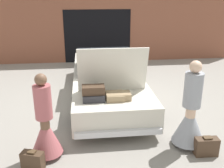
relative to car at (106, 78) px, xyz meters
name	(u,v)px	position (x,y,z in m)	size (l,w,h in m)	color
ground_plane	(107,96)	(0.00, -0.01, -0.56)	(40.00, 40.00, 0.00)	gray
garage_wall_back	(97,29)	(0.00, 4.06, 0.83)	(12.00, 0.14, 2.80)	brown
car	(106,78)	(0.00, 0.00, 0.00)	(1.89, 5.20, 1.79)	silver
person_left	(45,128)	(-1.38, -2.80, 0.02)	(0.59, 0.59, 1.63)	brown
person_right	(190,117)	(1.38, -2.75, 0.06)	(0.65, 0.65, 1.76)	beige
suitcase_beside_left_person	(33,161)	(-1.58, -3.18, -0.39)	(0.42, 0.29, 0.37)	#473323
suitcase_beside_right_person	(206,147)	(1.60, -3.12, -0.38)	(0.44, 0.20, 0.39)	#473323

